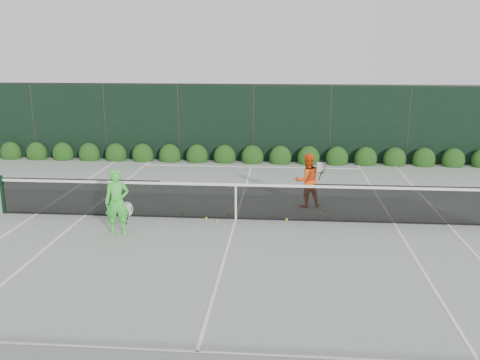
{
  "coord_description": "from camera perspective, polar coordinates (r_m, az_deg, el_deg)",
  "views": [
    {
      "loc": [
        1.24,
        -13.45,
        4.43
      ],
      "look_at": [
        0.08,
        0.3,
        1.0
      ],
      "focal_mm": 40.0,
      "sensor_mm": 36.0,
      "label": 1
    }
  ],
  "objects": [
    {
      "name": "ground",
      "position": [
        14.22,
        -0.44,
        -4.2
      ],
      "size": [
        80.0,
        80.0,
        0.0
      ],
      "primitive_type": "plane",
      "color": "gray",
      "rests_on": "ground"
    },
    {
      "name": "player_woman",
      "position": [
        13.24,
        -12.97,
        -2.31
      ],
      "size": [
        0.67,
        0.51,
        1.61
      ],
      "rotation": [
        0.0,
        0.0,
        0.23
      ],
      "color": "#41DB40",
      "rests_on": "ground"
    },
    {
      "name": "player_man",
      "position": [
        15.25,
        7.19,
        -0.03
      ],
      "size": [
        0.93,
        0.81,
        1.54
      ],
      "rotation": [
        0.0,
        0.0,
        3.51
      ],
      "color": "#FF5715",
      "rests_on": "ground"
    },
    {
      "name": "tennis_net",
      "position": [
        14.06,
        -0.54,
        -2.14
      ],
      "size": [
        12.9,
        0.1,
        1.07
      ],
      "color": "black",
      "rests_on": "ground"
    },
    {
      "name": "hedge_row",
      "position": [
        21.06,
        1.33,
        2.47
      ],
      "size": [
        31.66,
        0.65,
        0.94
      ],
      "color": "#17340E",
      "rests_on": "ground"
    },
    {
      "name": "windscreen_fence",
      "position": [
        11.2,
        -1.72,
        -1.14
      ],
      "size": [
        32.0,
        21.07,
        3.06
      ],
      "color": "black",
      "rests_on": "ground"
    },
    {
      "name": "court_lines",
      "position": [
        14.21,
        -0.44,
        -4.18
      ],
      "size": [
        11.03,
        23.83,
        0.01
      ],
      "color": "white",
      "rests_on": "ground"
    },
    {
      "name": "tennis_balls",
      "position": [
        14.36,
        0.14,
        -3.86
      ],
      "size": [
        3.96,
        1.18,
        0.07
      ],
      "color": "#C0D72F",
      "rests_on": "ground"
    }
  ]
}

